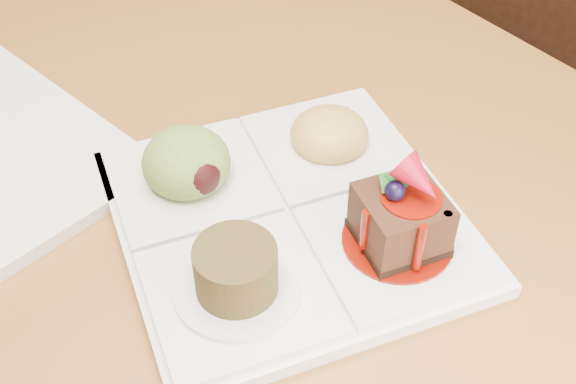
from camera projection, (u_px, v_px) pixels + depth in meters
chair_right at (465, 71)px, 1.10m from camera, size 0.47×0.47×0.92m
sampler_plate at (284, 204)px, 0.55m from camera, size 0.31×0.31×0.10m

